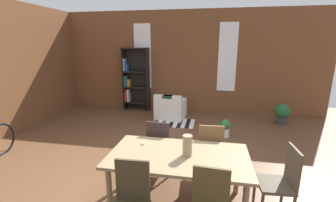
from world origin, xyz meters
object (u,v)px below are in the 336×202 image
dining_table (178,160)px  dining_chair_near_left (130,202)px  armchair_white (170,109)px  bookshelf_tall (134,80)px  potted_plant_corner (282,113)px  potted_plant_by_shelf (225,128)px  vase_on_table (187,145)px  dining_chair_far_right (210,149)px  dining_chair_far_left (160,145)px  dining_chair_head_right (281,180)px

dining_table → dining_chair_near_left: bearing=-119.8°
dining_table → armchair_white: armchair_white is taller
bookshelf_tall → potted_plant_corner: bearing=-8.5°
dining_chair_near_left → bookshelf_tall: size_ratio=0.47×
potted_plant_by_shelf → vase_on_table: bearing=-104.4°
vase_on_table → dining_chair_far_right: bearing=67.4°
armchair_white → potted_plant_by_shelf: bearing=-37.1°
potted_plant_corner → dining_chair_far_left: bearing=-132.3°
dining_chair_head_right → armchair_white: (-2.05, 3.67, -0.23)m
vase_on_table → bookshelf_tall: 4.92m
dining_chair_far_right → potted_plant_corner: dining_chair_far_right is taller
dining_chair_far_left → potted_plant_corner: bearing=47.7°
dining_table → dining_chair_far_right: 0.85m
vase_on_table → potted_plant_corner: size_ratio=0.49×
potted_plant_corner → dining_chair_near_left: bearing=-121.6°
potted_plant_by_shelf → potted_plant_corner: 1.98m
bookshelf_tall → dining_chair_far_right: bearing=-55.6°
vase_on_table → dining_chair_far_left: (-0.53, 0.72, -0.37)m
dining_chair_head_right → armchair_white: 4.21m
vase_on_table → dining_chair_far_right: vase_on_table is taller
dining_chair_far_left → armchair_white: bearing=96.7°
vase_on_table → dining_chair_far_left: vase_on_table is taller
bookshelf_tall → armchair_white: bookshelf_tall is taller
dining_chair_near_left → armchair_white: (-0.35, 4.40, -0.23)m
dining_table → potted_plant_by_shelf: dining_table is taller
potted_plant_corner → armchair_white: bearing=-179.0°
dining_chair_far_left → dining_table: bearing=-60.1°
vase_on_table → dining_chair_far_right: size_ratio=0.29×
dining_chair_far_right → potted_plant_by_shelf: 1.86m
dining_chair_far_left → potted_plant_by_shelf: size_ratio=2.23×
bookshelf_tall → armchair_white: 1.68m
dining_chair_far_right → armchair_white: dining_chair_far_right is taller
armchair_white → potted_plant_corner: 3.09m
armchair_white → potted_plant_by_shelf: size_ratio=2.07×
vase_on_table → armchair_white: 3.83m
armchair_white → potted_plant_corner: (3.09, 0.05, 0.04)m
dining_table → dining_chair_head_right: (1.28, 0.00, -0.15)m
dining_chair_head_right → potted_plant_corner: 3.87m
dining_table → potted_plant_corner: bearing=58.1°
dining_chair_near_left → armchair_white: size_ratio=1.08×
dining_table → potted_plant_by_shelf: (0.76, 2.52, -0.44)m
vase_on_table → armchair_white: size_ratio=0.32×
dining_chair_near_left → bookshelf_tall: (-1.68, 5.11, 0.50)m
dining_chair_far_left → dining_chair_head_right: 1.84m
armchair_white → potted_plant_by_shelf: armchair_white is taller
bookshelf_tall → armchair_white: bearing=-28.3°
dining_chair_head_right → dining_chair_far_right: (-0.87, 0.72, 0.00)m
vase_on_table → bookshelf_tall: size_ratio=0.14×
dining_chair_far_right → dining_chair_far_left: bearing=180.0°
dining_chair_near_left → armchair_white: 4.42m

